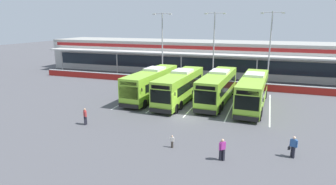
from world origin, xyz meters
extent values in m
plane|color=#4C4C51|center=(0.00, 0.00, 0.00)|extent=(200.00, 200.00, 0.00)
cube|color=#B7B7B2|center=(0.00, 27.00, 2.75)|extent=(70.00, 10.00, 5.50)
cube|color=#19232D|center=(0.00, 21.98, 2.30)|extent=(66.00, 0.08, 2.20)
cube|color=maroon|center=(0.00, 21.97, 5.15)|extent=(68.00, 0.08, 0.60)
cube|color=beige|center=(0.00, 20.50, 4.20)|extent=(67.00, 3.00, 0.24)
cube|color=gray|center=(0.00, 27.00, 5.75)|extent=(70.00, 10.00, 0.50)
cylinder|color=#999999|center=(-31.00, 19.30, 2.10)|extent=(0.20, 0.20, 4.20)
cylinder|color=#999999|center=(-18.60, 19.30, 2.10)|extent=(0.20, 0.20, 4.20)
cylinder|color=#999999|center=(-6.20, 19.30, 2.10)|extent=(0.20, 0.20, 4.20)
cylinder|color=#999999|center=(6.20, 19.30, 2.10)|extent=(0.20, 0.20, 4.20)
cube|color=maroon|center=(0.00, 14.50, 0.50)|extent=(60.00, 0.36, 1.00)
cube|color=#B2B2B2|center=(0.00, 14.50, 1.05)|extent=(60.00, 0.40, 0.10)
cube|color=#8CC633|center=(-6.08, 5.78, 1.91)|extent=(3.05, 12.10, 3.19)
cube|color=olive|center=(-6.08, 5.78, 0.59)|extent=(3.07, 12.12, 0.56)
cube|color=black|center=(-6.06, 6.18, 2.15)|extent=(2.98, 9.70, 0.96)
cube|color=black|center=(-6.32, -0.17, 2.05)|extent=(2.31, 0.20, 1.40)
cube|color=black|center=(-6.32, -0.18, 3.05)|extent=(2.05, 0.17, 0.40)
cube|color=silver|center=(-6.03, 6.78, 3.64)|extent=(2.16, 2.88, 0.28)
cube|color=black|center=(-6.33, -0.28, 0.55)|extent=(2.45, 0.26, 0.44)
cube|color=black|center=(-4.86, 0.12, 2.40)|extent=(0.08, 0.12, 0.36)
cube|color=black|center=(-7.76, 0.24, 2.40)|extent=(0.08, 0.12, 0.36)
cylinder|color=black|center=(-4.69, 10.32, 0.52)|extent=(0.36, 1.05, 1.04)
cylinder|color=black|center=(-7.08, 10.42, 0.52)|extent=(0.36, 1.05, 1.04)
cylinder|color=black|center=(-5.02, 2.53, 0.52)|extent=(0.36, 1.05, 1.04)
cylinder|color=black|center=(-7.40, 2.63, 0.52)|extent=(0.36, 1.05, 1.04)
cylinder|color=black|center=(-5.07, 1.13, 0.52)|extent=(0.36, 1.05, 1.04)
cylinder|color=black|center=(-7.46, 1.23, 0.52)|extent=(0.36, 1.05, 1.04)
cube|color=#8CC633|center=(-2.15, 5.26, 1.91)|extent=(3.05, 12.10, 3.19)
cube|color=olive|center=(-2.15, 5.26, 0.59)|extent=(3.07, 12.12, 0.56)
cube|color=black|center=(-2.13, 5.66, 2.15)|extent=(2.98, 9.70, 0.96)
cube|color=black|center=(-2.39, -0.68, 2.05)|extent=(2.31, 0.20, 1.40)
cube|color=black|center=(-2.39, -0.69, 3.05)|extent=(2.05, 0.17, 0.40)
cube|color=silver|center=(-2.11, 6.26, 3.64)|extent=(2.16, 2.88, 0.28)
cube|color=black|center=(-2.40, -0.79, 0.55)|extent=(2.45, 0.26, 0.44)
cube|color=black|center=(-0.93, -0.39, 2.40)|extent=(0.08, 0.12, 0.36)
cube|color=black|center=(-3.83, -0.27, 2.40)|extent=(0.08, 0.12, 0.36)
cylinder|color=black|center=(-0.76, 9.81, 0.52)|extent=(0.36, 1.05, 1.04)
cylinder|color=black|center=(-3.15, 9.91, 0.52)|extent=(0.36, 1.05, 1.04)
cylinder|color=black|center=(-1.09, 2.02, 0.52)|extent=(0.36, 1.05, 1.04)
cylinder|color=black|center=(-3.47, 2.12, 0.52)|extent=(0.36, 1.05, 1.04)
cylinder|color=black|center=(-1.14, 0.62, 0.52)|extent=(0.36, 1.05, 1.04)
cylinder|color=black|center=(-3.53, 0.72, 0.52)|extent=(0.36, 1.05, 1.04)
cube|color=#8CC633|center=(2.24, 6.51, 1.91)|extent=(3.05, 12.10, 3.19)
cube|color=olive|center=(2.24, 6.51, 0.59)|extent=(3.07, 12.12, 0.56)
cube|color=black|center=(2.26, 6.91, 2.15)|extent=(2.98, 9.70, 0.96)
cube|color=black|center=(2.00, 0.57, 2.05)|extent=(2.31, 0.20, 1.40)
cube|color=black|center=(2.00, 0.56, 3.05)|extent=(2.05, 0.17, 0.40)
cube|color=silver|center=(2.29, 7.51, 3.64)|extent=(2.16, 2.88, 0.28)
cube|color=black|center=(1.99, 0.46, 0.55)|extent=(2.45, 0.26, 0.44)
cube|color=black|center=(3.46, 0.86, 2.40)|extent=(0.08, 0.12, 0.36)
cube|color=black|center=(0.56, 0.98, 2.40)|extent=(0.08, 0.12, 0.36)
cylinder|color=black|center=(3.63, 11.06, 0.52)|extent=(0.36, 1.05, 1.04)
cylinder|color=black|center=(1.24, 11.16, 0.52)|extent=(0.36, 1.05, 1.04)
cylinder|color=black|center=(3.30, 3.27, 0.52)|extent=(0.36, 1.05, 1.04)
cylinder|color=black|center=(0.92, 3.37, 0.52)|extent=(0.36, 1.05, 1.04)
cylinder|color=black|center=(3.25, 1.87, 0.52)|extent=(0.36, 1.05, 1.04)
cylinder|color=black|center=(0.86, 1.97, 0.52)|extent=(0.36, 1.05, 1.04)
cube|color=#8CC633|center=(6.42, 5.75, 1.91)|extent=(3.05, 12.10, 3.19)
cube|color=olive|center=(6.42, 5.75, 0.59)|extent=(3.07, 12.12, 0.56)
cube|color=black|center=(6.44, 6.15, 2.15)|extent=(2.98, 9.70, 0.96)
cube|color=black|center=(6.17, -0.19, 2.05)|extent=(2.31, 0.20, 1.40)
cube|color=black|center=(6.17, -0.20, 3.05)|extent=(2.05, 0.17, 0.40)
cube|color=silver|center=(6.46, 6.75, 3.64)|extent=(2.16, 2.88, 0.28)
cube|color=black|center=(6.17, -0.30, 0.55)|extent=(2.45, 0.26, 0.44)
cube|color=black|center=(7.64, 0.10, 2.40)|extent=(0.08, 0.12, 0.36)
cube|color=black|center=(4.73, 0.22, 2.40)|extent=(0.08, 0.12, 0.36)
cylinder|color=black|center=(7.80, 10.30, 0.52)|extent=(0.36, 1.05, 1.04)
cylinder|color=black|center=(5.42, 10.40, 0.52)|extent=(0.36, 1.05, 1.04)
cylinder|color=black|center=(7.48, 2.51, 0.52)|extent=(0.36, 1.05, 1.04)
cylinder|color=black|center=(5.09, 2.60, 0.52)|extent=(0.36, 1.05, 1.04)
cylinder|color=black|center=(7.42, 1.11, 0.52)|extent=(0.36, 1.05, 1.04)
cylinder|color=black|center=(5.03, 1.21, 0.52)|extent=(0.36, 1.05, 1.04)
cube|color=silver|center=(-8.40, 6.00, 0.00)|extent=(0.14, 13.00, 0.01)
cube|color=silver|center=(-4.20, 6.00, 0.00)|extent=(0.14, 13.00, 0.01)
cube|color=silver|center=(0.00, 6.00, 0.00)|extent=(0.14, 13.00, 0.01)
cube|color=silver|center=(4.20, 6.00, 0.00)|extent=(0.14, 13.00, 0.01)
cube|color=silver|center=(8.40, 6.00, 0.00)|extent=(0.14, 13.00, 0.01)
cube|color=black|center=(9.92, -6.31, 0.42)|extent=(0.20, 0.22, 0.84)
cube|color=black|center=(10.03, -6.48, 0.42)|extent=(0.20, 0.22, 0.84)
cube|color=#2D5693|center=(9.98, -6.40, 1.12)|extent=(0.40, 0.33, 0.56)
cube|color=#2D5693|center=(9.77, -6.31, 1.09)|extent=(0.12, 0.13, 0.54)
cube|color=#2D5693|center=(10.18, -6.48, 1.09)|extent=(0.12, 0.13, 0.54)
sphere|color=#DBB293|center=(9.98, -6.40, 1.51)|extent=(0.22, 0.22, 0.22)
cube|color=black|center=(9.71, -6.27, 0.63)|extent=(0.22, 0.30, 0.22)
cylinder|color=black|center=(9.71, -6.27, 0.81)|extent=(0.02, 0.02, 0.16)
cube|color=black|center=(5.12, -8.56, 0.42)|extent=(0.23, 0.23, 0.84)
cube|color=black|center=(5.31, -8.53, 0.42)|extent=(0.23, 0.23, 0.84)
cube|color=#A32D89|center=(5.21, -8.55, 1.12)|extent=(0.39, 0.40, 0.56)
cube|color=#A32D89|center=(5.06, -8.70, 1.09)|extent=(0.13, 0.13, 0.54)
cube|color=#A32D89|center=(5.37, -8.39, 1.09)|extent=(0.13, 0.13, 0.54)
sphere|color=tan|center=(5.21, -8.55, 1.51)|extent=(0.22, 0.22, 0.22)
cube|color=#4C4238|center=(1.17, -7.66, 0.26)|extent=(0.10, 0.12, 0.52)
cube|color=#4C4238|center=(1.28, -7.72, 0.26)|extent=(0.10, 0.12, 0.52)
cube|color=silver|center=(1.22, -7.69, 0.69)|extent=(0.23, 0.17, 0.35)
cube|color=silver|center=(1.09, -7.72, 0.68)|extent=(0.07, 0.07, 0.33)
cube|color=silver|center=(1.36, -7.67, 0.68)|extent=(0.07, 0.07, 0.33)
sphere|color=tan|center=(1.22, -7.69, 0.94)|extent=(0.14, 0.14, 0.14)
cube|color=black|center=(-8.23, -5.47, 0.42)|extent=(0.22, 0.23, 0.84)
cube|color=black|center=(-8.18, -5.66, 0.42)|extent=(0.22, 0.23, 0.84)
cube|color=#B23838|center=(-8.21, -5.56, 1.12)|extent=(0.40, 0.38, 0.56)
cube|color=#B23838|center=(-8.38, -5.43, 1.09)|extent=(0.13, 0.13, 0.54)
cube|color=#B23838|center=(-8.03, -5.70, 1.09)|extent=(0.13, 0.13, 0.54)
sphere|color=tan|center=(-8.21, -5.56, 1.51)|extent=(0.22, 0.22, 0.22)
cylinder|color=#9E9EA3|center=(-8.83, 17.18, 5.50)|extent=(0.20, 0.20, 11.00)
cylinder|color=#9E9EA3|center=(-8.83, 17.18, 10.85)|extent=(2.80, 0.10, 0.10)
cube|color=silver|center=(-10.23, 17.18, 10.75)|extent=(0.44, 0.28, 0.20)
cube|color=silver|center=(-7.43, 17.18, 10.75)|extent=(0.44, 0.28, 0.20)
cylinder|color=#9E9EA3|center=(-0.31, 17.04, 5.50)|extent=(0.20, 0.20, 11.00)
cylinder|color=#9E9EA3|center=(-0.31, 17.04, 10.85)|extent=(2.80, 0.10, 0.10)
cube|color=silver|center=(-1.71, 17.04, 10.75)|extent=(0.44, 0.28, 0.20)
cube|color=silver|center=(1.09, 17.04, 10.75)|extent=(0.44, 0.28, 0.20)
cylinder|color=#9E9EA3|center=(7.87, 16.49, 5.50)|extent=(0.20, 0.20, 11.00)
cylinder|color=#9E9EA3|center=(7.87, 16.49, 10.85)|extent=(2.80, 0.10, 0.10)
cube|color=silver|center=(6.47, 16.49, 10.75)|extent=(0.44, 0.28, 0.20)
cube|color=silver|center=(9.27, 16.49, 10.75)|extent=(0.44, 0.28, 0.20)
camera|label=1|loc=(7.75, -27.29, 9.53)|focal=30.58mm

